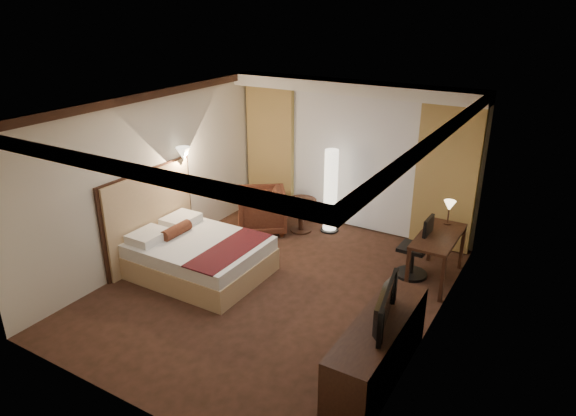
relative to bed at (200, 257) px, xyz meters
The scene contains 21 objects.
floor 1.27m from the bed, ahead, with size 4.50×5.50×0.01m, color black.
ceiling 2.71m from the bed, ahead, with size 4.50×5.50×0.01m, color white.
back_wall 3.36m from the bed, 67.47° to the left, with size 4.50×0.02×2.70m, color beige.
left_wall 1.49m from the bed, 169.27° to the left, with size 0.02×5.50×2.70m, color beige.
right_wall 3.64m from the bed, ahead, with size 0.02×5.50×2.70m, color beige.
crown_molding 2.66m from the bed, ahead, with size 4.50×5.50×0.12m, color black, non-canonical shape.
soffit 3.76m from the bed, 65.61° to the left, with size 4.50×0.50×0.20m, color white.
curtain_sheer 3.26m from the bed, 66.90° to the left, with size 2.48×0.04×2.45m, color silver.
curtain_left_drape 3.01m from the bed, 99.68° to the left, with size 1.00×0.14×2.45m, color #A37B4A.
curtain_right_drape 4.16m from the bed, 43.83° to the left, with size 1.00×0.14×2.45m, color #A37B4A.
wall_sconce 1.76m from the bed, 138.96° to the left, with size 0.24×0.24×0.24m, color white, non-canonical shape.
bed is the anchor object (origin of this frame).
headboard 1.08m from the bed, behind, with size 0.12×1.81×1.50m, color tan, non-canonical shape.
armchair 1.85m from the bed, 92.56° to the left, with size 0.84×0.79×0.87m, color #462115.
side_table 2.26m from the bed, 75.82° to the left, with size 0.56×0.56×0.61m, color black, non-canonical shape.
floor_lamp 2.70m from the bed, 67.71° to the left, with size 0.33×0.33×1.56m, color white, non-canonical shape.
desk 3.58m from the bed, 27.73° to the left, with size 0.55×1.25×0.75m, color black, non-canonical shape.
desk_lamp 3.88m from the bed, 34.02° to the left, with size 0.18×0.18×0.34m, color #FFD899, non-canonical shape.
office_chair 3.27m from the bed, 29.73° to the left, with size 0.49×0.49×1.02m, color black, non-canonical shape.
dresser 3.33m from the bed, 14.49° to the right, with size 0.50×1.91×0.74m, color black, non-canonical shape.
television 3.38m from the bed, 14.62° to the right, with size 0.97×0.56×0.13m, color black.
Camera 1 is at (3.52, -5.55, 3.97)m, focal length 32.00 mm.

